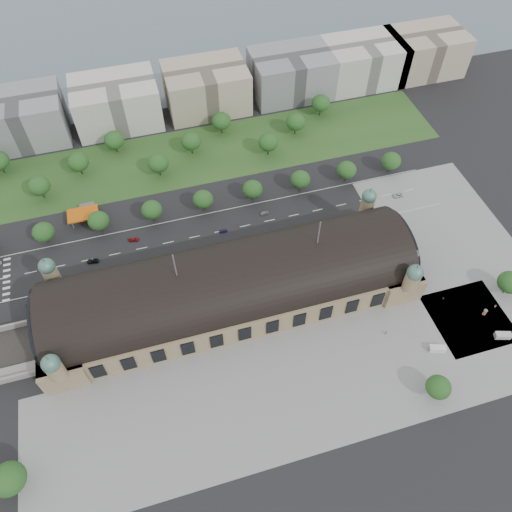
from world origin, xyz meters
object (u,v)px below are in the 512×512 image
object	(u,v)px
bus_east	(260,239)
pedestrian_2	(443,298)
parked_car_1	(111,277)
van_east	(502,336)
traffic_car_2	(93,261)
pedestrian_5	(495,306)
parked_car_6	(176,263)
traffic_car_4	(223,231)
bus_mid	(244,243)
advertising_column	(485,312)
petrol_station	(86,211)
bus_west	(230,246)
parked_car_4	(154,274)
van_south	(436,349)
parked_car_3	(66,288)
traffic_car_6	(398,195)
traffic_car_5	(265,213)
traffic_car_3	(134,240)
parked_car_5	(142,271)
parked_car_0	(31,304)
pedestrian_0	(386,333)
parked_car_2	(110,279)

from	to	relation	value
bus_east	pedestrian_2	bearing A→B (deg)	-131.27
parked_car_1	van_east	world-z (taller)	van_east
traffic_car_2	pedestrian_5	xyz separation A→B (m)	(156.33, -69.62, 0.19)
pedestrian_5	parked_car_6	bearing A→B (deg)	-143.64
traffic_car_4	bus_mid	size ratio (longest dim) A/B	0.36
pedestrian_5	advertising_column	bearing A→B (deg)	-102.45
petrol_station	bus_west	xyz separation A→B (m)	(60.16, -38.28, -1.48)
parked_car_6	advertising_column	size ratio (longest dim) A/B	1.82
bus_west	bus_east	distance (m)	13.66
parked_car_4	advertising_column	distance (m)	137.48
parked_car_6	van_south	distance (m)	112.45
parked_car_3	bus_east	world-z (taller)	bus_east
traffic_car_6	parked_car_3	xyz separation A→B (m)	(-158.46, -10.72, 0.05)
petrol_station	bus_mid	size ratio (longest dim) A/B	1.34
parked_car_1	parked_car_4	distance (m)	18.21
pedestrian_2	traffic_car_5	bearing A→B (deg)	2.90
petrol_station	traffic_car_3	world-z (taller)	petrol_station
traffic_car_4	van_south	world-z (taller)	van_south
traffic_car_3	parked_car_5	world-z (taller)	traffic_car_3
parked_car_1	bus_west	bearing A→B (deg)	69.37
parked_car_0	parked_car_1	xyz separation A→B (m)	(33.29, 4.00, 0.12)
petrol_station	parked_car_5	world-z (taller)	petrol_station
pedestrian_2	parked_car_3	bearing A→B (deg)	34.28
parked_car_3	van_south	xyz separation A→B (m)	(135.43, -69.21, 0.55)
traffic_car_6	van_east	world-z (taller)	van_east
traffic_car_4	parked_car_3	xyz separation A→B (m)	(-71.09, -12.32, 0.09)
petrol_station	advertising_column	distance (m)	180.68
petrol_station	parked_car_6	bearing A→B (deg)	-49.05
parked_car_3	bus_west	world-z (taller)	bus_west
traffic_car_6	parked_car_4	world-z (taller)	traffic_car_6
traffic_car_4	advertising_column	distance (m)	116.27
traffic_car_5	parked_car_3	world-z (taller)	parked_car_3
traffic_car_5	parked_car_3	bearing A→B (deg)	95.11
parked_car_5	pedestrian_0	bearing A→B (deg)	26.08
parked_car_4	bus_mid	size ratio (longest dim) A/B	0.39
traffic_car_2	traffic_car_4	world-z (taller)	traffic_car_2
parked_car_4	traffic_car_2	bearing A→B (deg)	-151.03
petrol_station	pedestrian_5	bearing A→B (deg)	-32.21
parked_car_5	parked_car_1	bearing A→B (deg)	-120.78
parked_car_2	parked_car_5	world-z (taller)	parked_car_2
parked_car_0	bus_west	distance (m)	86.46
bus_west	van_east	world-z (taller)	bus_west
parked_car_0	bus_east	size ratio (longest dim) A/B	0.36
bus_west	parked_car_1	bearing A→B (deg)	87.57
parked_car_5	advertising_column	size ratio (longest dim) A/B	1.56
traffic_car_3	pedestrian_2	xyz separation A→B (m)	(118.65, -67.55, 0.25)
traffic_car_2	traffic_car_6	bearing A→B (deg)	96.66
petrol_station	parked_car_5	size ratio (longest dim) A/B	3.02
van_east	parked_car_4	bearing A→B (deg)	168.66
parked_car_6	bus_mid	size ratio (longest dim) A/B	0.52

